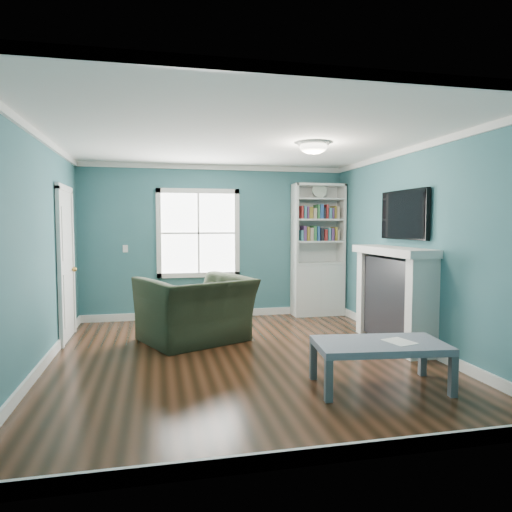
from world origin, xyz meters
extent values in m
plane|color=black|center=(0.00, 0.00, 0.00)|extent=(5.00, 5.00, 0.00)
plane|color=#31636C|center=(0.00, 2.50, 1.30)|extent=(4.50, 0.00, 4.50)
plane|color=#31636C|center=(0.00, -2.50, 1.30)|extent=(4.50, 0.00, 4.50)
plane|color=#31636C|center=(-2.25, 0.00, 1.30)|extent=(0.00, 5.00, 5.00)
plane|color=#31636C|center=(2.25, 0.00, 1.30)|extent=(0.00, 5.00, 5.00)
plane|color=white|center=(0.00, 0.00, 2.60)|extent=(5.00, 5.00, 0.00)
cube|color=white|center=(0.00, 2.48, 0.06)|extent=(4.50, 0.03, 0.12)
cube|color=white|center=(0.00, -2.48, 0.06)|extent=(4.50, 0.03, 0.12)
cube|color=white|center=(-2.23, 0.00, 0.06)|extent=(0.03, 5.00, 0.12)
cube|color=white|center=(2.23, 0.00, 0.06)|extent=(0.03, 5.00, 0.12)
cube|color=white|center=(0.00, 2.48, 2.56)|extent=(4.50, 0.04, 0.08)
cube|color=white|center=(0.00, -2.48, 2.56)|extent=(4.50, 0.04, 0.08)
cube|color=white|center=(-2.23, 0.00, 2.56)|extent=(0.04, 5.00, 0.08)
cube|color=white|center=(2.23, 0.00, 2.56)|extent=(0.04, 5.00, 0.08)
cube|color=white|center=(-0.30, 2.50, 1.45)|extent=(1.24, 0.01, 1.34)
cube|color=white|center=(-0.96, 2.48, 1.45)|extent=(0.08, 0.06, 1.50)
cube|color=white|center=(0.36, 2.48, 1.45)|extent=(0.08, 0.06, 1.50)
cube|color=white|center=(-0.30, 2.48, 0.74)|extent=(1.40, 0.06, 0.08)
cube|color=white|center=(-0.30, 2.48, 2.16)|extent=(1.40, 0.06, 0.08)
cube|color=white|center=(-0.30, 2.48, 1.45)|extent=(1.24, 0.03, 0.03)
cube|color=white|center=(-0.30, 2.48, 1.45)|extent=(0.03, 0.03, 1.34)
cube|color=silver|center=(1.77, 2.30, 0.45)|extent=(0.90, 0.35, 0.90)
cube|color=silver|center=(1.34, 2.30, 1.60)|extent=(0.04, 0.35, 1.40)
cube|color=silver|center=(2.20, 2.30, 1.60)|extent=(0.04, 0.35, 1.40)
cube|color=silver|center=(1.77, 2.46, 1.60)|extent=(0.90, 0.02, 1.40)
cube|color=silver|center=(1.77, 2.30, 2.28)|extent=(0.90, 0.35, 0.04)
cube|color=silver|center=(1.77, 2.30, 0.92)|extent=(0.84, 0.33, 0.03)
cube|color=silver|center=(1.77, 2.30, 1.30)|extent=(0.84, 0.33, 0.03)
cube|color=silver|center=(1.77, 2.30, 1.68)|extent=(0.84, 0.33, 0.03)
cube|color=silver|center=(1.77, 2.30, 2.04)|extent=(0.84, 0.33, 0.03)
cube|color=teal|center=(1.77, 2.28, 1.43)|extent=(0.70, 0.25, 0.22)
cube|color=#593366|center=(1.77, 2.28, 1.81)|extent=(0.70, 0.25, 0.22)
cylinder|color=beige|center=(1.77, 2.25, 2.19)|extent=(0.26, 0.06, 0.26)
cube|color=black|center=(2.09, 0.20, 0.60)|extent=(0.30, 1.20, 1.10)
cube|color=black|center=(2.07, 0.20, 0.40)|extent=(0.22, 0.65, 0.70)
cube|color=silver|center=(2.07, -0.47, 0.60)|extent=(0.36, 0.16, 1.20)
cube|color=silver|center=(2.07, 0.87, 0.60)|extent=(0.36, 0.16, 1.20)
cube|color=silver|center=(2.05, 0.20, 1.25)|extent=(0.44, 1.58, 0.10)
cube|color=black|center=(2.20, 0.20, 1.72)|extent=(0.06, 1.10, 0.65)
cube|color=silver|center=(-2.23, 1.40, 1.02)|extent=(0.04, 0.80, 2.05)
cube|color=white|center=(-2.22, 0.95, 1.02)|extent=(0.05, 0.08, 2.13)
cube|color=white|center=(-2.22, 1.85, 1.02)|extent=(0.05, 0.08, 2.13)
cube|color=white|center=(-2.22, 1.40, 2.09)|extent=(0.05, 0.98, 0.08)
sphere|color=#BF8C3F|center=(-2.17, 1.70, 0.95)|extent=(0.07, 0.07, 0.07)
ellipsoid|color=white|center=(0.90, 0.10, 2.54)|extent=(0.34, 0.34, 0.15)
cylinder|color=white|center=(0.90, 0.10, 2.58)|extent=(0.38, 0.38, 0.03)
cube|color=white|center=(-1.50, 2.48, 1.20)|extent=(0.08, 0.01, 0.12)
imported|color=black|center=(-0.49, 0.91, 0.59)|extent=(1.60, 1.36, 1.18)
cube|color=#454D53|center=(0.50, -1.49, 0.19)|extent=(0.08, 0.08, 0.39)
cube|color=#454D53|center=(1.68, -1.62, 0.19)|extent=(0.08, 0.08, 0.39)
cube|color=#454D53|center=(0.57, -0.88, 0.19)|extent=(0.08, 0.08, 0.39)
cube|color=#454D53|center=(1.75, -1.01, 0.19)|extent=(0.08, 0.08, 0.39)
cube|color=slate|center=(1.13, -1.25, 0.42)|extent=(1.32, 0.82, 0.07)
cube|color=white|center=(1.31, -1.29, 0.46)|extent=(0.29, 0.34, 0.00)
camera|label=1|loc=(-0.99, -5.27, 1.60)|focal=32.00mm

